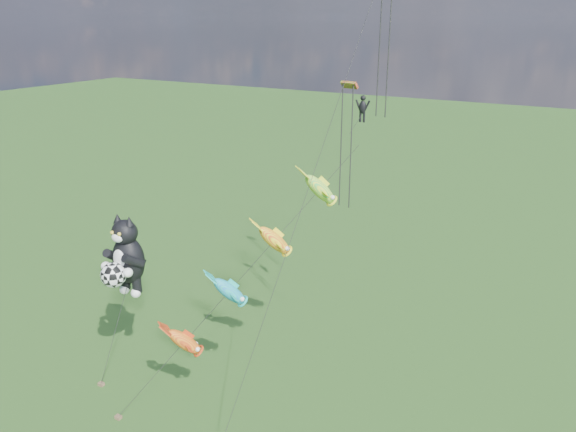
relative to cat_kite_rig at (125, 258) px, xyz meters
The scene contains 4 objects.
ground 10.86m from the cat_kite_rig, behind, with size 300.00×300.00×0.00m, color #13380E.
cat_kite_rig is the anchor object (origin of this frame).
fish_windsock_rig 8.92m from the cat_kite_rig, 13.93° to the left, with size 10.75×11.97×16.35m.
parafoil_rig 18.62m from the cat_kite_rig, 37.36° to the left, with size 3.20×17.44×27.93m.
Camera 1 is at (32.79, -23.42, 23.72)m, focal length 35.00 mm.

